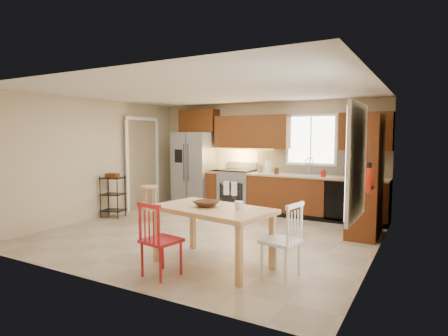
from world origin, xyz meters
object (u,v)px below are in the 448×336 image
object	(u,v)px
soap_bottle	(323,172)
pantry	(366,176)
chair_white	(281,240)
chair_red	(161,239)
bar_stool	(150,203)
table_jar	(239,207)
fire_extinguisher	(369,180)
utility_cart	(113,196)
dining_table	(213,237)
range_stove	(237,190)
table_bowl	(206,207)
refrigerator	(195,169)

from	to	relation	value
soap_bottle	pantry	size ratio (longest dim) A/B	0.09
pantry	chair_white	xyz separation A→B (m)	(-0.60, -2.47, -0.58)
chair_red	bar_stool	xyz separation A→B (m)	(-2.12, 2.27, -0.11)
chair_red	table_jar	bearing A→B (deg)	56.55
fire_extinguisher	utility_cart	distance (m)	5.17
soap_bottle	dining_table	xyz separation A→B (m)	(-0.60, -3.42, -0.61)
range_stove	chair_red	world-z (taller)	chair_red
chair_red	chair_white	distance (m)	1.48
table_bowl	bar_stool	bearing A→B (deg)	145.74
dining_table	pantry	bearing A→B (deg)	67.91
refrigerator	utility_cart	xyz separation A→B (m)	(-0.80, -1.95, -0.46)
fire_extinguisher	dining_table	distance (m)	2.39
range_stove	pantry	xyz separation A→B (m)	(2.98, -0.99, 0.59)
utility_cart	range_stove	bearing A→B (deg)	32.09
fire_extinguisher	chair_red	world-z (taller)	fire_extinguisher
refrigerator	bar_stool	size ratio (longest dim) A/B	2.53
fire_extinguisher	chair_white	distance (m)	1.75
fire_extinguisher	utility_cart	xyz separation A→B (m)	(-5.13, 0.03, -0.65)
range_stove	table_bowl	world-z (taller)	range_stove
table_bowl	refrigerator	bearing A→B (deg)	125.78
soap_bottle	fire_extinguisher	distance (m)	2.27
refrigerator	table_jar	distance (m)	4.45
pantry	chair_white	bearing A→B (deg)	-103.61
range_stove	dining_table	distance (m)	3.79
pantry	utility_cart	size ratio (longest dim) A/B	2.35
dining_table	bar_stool	xyz separation A→B (m)	(-2.47, 1.62, -0.03)
table_bowl	table_jar	bearing A→B (deg)	12.53
table_bowl	chair_white	bearing A→B (deg)	2.73
dining_table	utility_cart	world-z (taller)	utility_cart
table_bowl	bar_stool	xyz separation A→B (m)	(-2.38, 1.62, -0.42)
chair_white	utility_cart	distance (m)	4.57
soap_bottle	bar_stool	xyz separation A→B (m)	(-3.07, -1.80, -0.64)
soap_bottle	bar_stool	size ratio (longest dim) A/B	0.27
table_bowl	utility_cart	xyz separation A→B (m)	(-3.28, 1.50, -0.34)
soap_bottle	fire_extinguisher	world-z (taller)	fire_extinguisher
refrigerator	table_bowl	world-z (taller)	refrigerator
dining_table	table_jar	distance (m)	0.56
chair_white	utility_cart	size ratio (longest dim) A/B	1.04
pantry	bar_stool	world-z (taller)	pantry
chair_red	pantry	bearing A→B (deg)	68.56
dining_table	chair_white	xyz separation A→B (m)	(0.95, 0.05, 0.08)
dining_table	table_jar	size ratio (longest dim) A/B	11.53
fire_extinguisher	chair_white	xyz separation A→B (m)	(-0.80, -1.42, -0.63)
refrigerator	table_jar	world-z (taller)	refrigerator
range_stove	chair_red	bearing A→B (deg)	-75.40
refrigerator	chair_red	bearing A→B (deg)	-61.40
soap_bottle	table_bowl	world-z (taller)	soap_bottle
fire_extinguisher	bar_stool	size ratio (longest dim) A/B	0.50
utility_cart	chair_white	bearing A→B (deg)	-32.22
range_stove	fire_extinguisher	size ratio (longest dim) A/B	2.56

